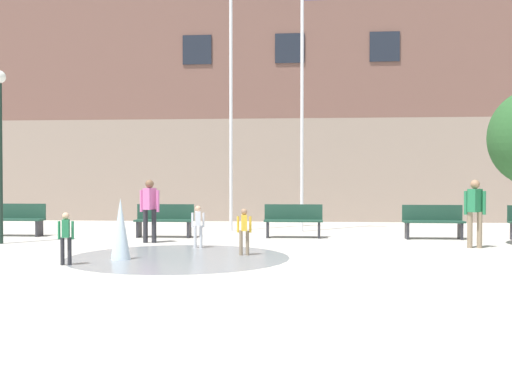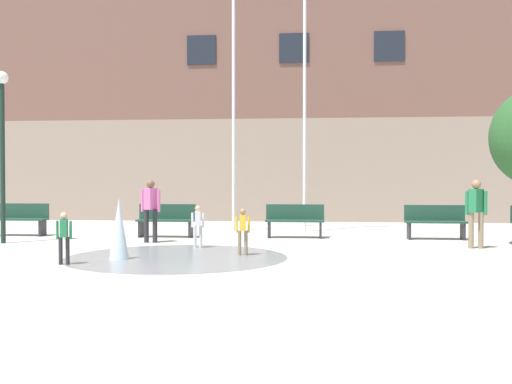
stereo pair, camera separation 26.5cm
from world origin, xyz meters
name	(u,v)px [view 1 (the left image)]	position (x,y,z in m)	size (l,w,h in m)	color
ground_plane	(262,311)	(0.00, 0.00, 0.00)	(100.00, 100.00, 0.00)	#B2ADA3
library_building	(291,115)	(0.00, 18.27, 4.32)	(36.00, 6.05, 8.63)	gray
splash_fountain	(148,242)	(-2.62, 4.61, 0.33)	(4.55, 4.55, 1.23)	gray
park_bench_far_left	(16,219)	(-7.57, 9.05, 0.48)	(1.60, 0.44, 0.91)	#28282D
park_bench_under_left_flagpole	(164,220)	(-3.31, 9.01, 0.48)	(1.60, 0.44, 0.91)	#28282D
park_bench_under_right_flagpole	(293,220)	(0.24, 9.19, 0.48)	(1.60, 0.44, 0.91)	#28282D
park_bench_near_trashcan	(433,221)	(3.99, 9.12, 0.48)	(1.60, 0.44, 0.91)	#28282D
adult_in_red	(475,208)	(4.50, 7.04, 0.93)	(0.50, 0.38, 1.59)	#89755B
child_running	(66,234)	(-3.91, 3.59, 0.58)	(0.31, 0.24, 0.99)	#28282D
child_with_pink_shirt	(198,223)	(-1.94, 6.52, 0.58)	(0.31, 0.23, 0.99)	silver
adult_near_bench	(150,206)	(-3.35, 7.56, 0.93)	(0.50, 0.38, 1.59)	#28282D
child_in_fountain	(244,228)	(-0.73, 5.27, 0.58)	(0.31, 0.22, 0.99)	#89755B
flagpole_left	(232,94)	(-1.69, 11.12, 4.24)	(0.80, 0.10, 7.99)	silver
flagpole_right	(303,94)	(0.50, 11.12, 4.19)	(0.80, 0.10, 7.89)	silver
lamp_post_left_lane	(0,132)	(-7.00, 7.08, 2.77)	(0.32, 0.32, 4.30)	#192D23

